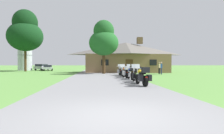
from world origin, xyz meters
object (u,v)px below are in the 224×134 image
at_px(tree_left_far, 25,32).
at_px(metal_silo_distant, 25,53).
at_px(motorcycle_black_farthest_in_row, 120,71).
at_px(tree_by_lodge_front, 104,40).
at_px(motorcycle_yellow_nearest_to_camera, 142,77).
at_px(motorcycle_white_fifth_in_row, 124,71).
at_px(motorcycle_silver_second_in_row, 137,75).
at_px(bystander_blue_shirt_beside_signpost, 161,67).
at_px(motorcycle_orange_fourth_in_row, 126,72).
at_px(motorcycle_blue_third_in_row, 131,73).
at_px(parked_silver_sedan_far_left, 48,68).
at_px(bystander_tan_shirt_near_lodge, 159,67).
at_px(parked_silver_suv_far_left, 42,67).

distance_m(tree_left_far, metal_silo_distant, 7.71).
height_order(motorcycle_black_farthest_in_row, tree_by_lodge_front, tree_by_lodge_front).
relative_size(motorcycle_black_farthest_in_row, tree_left_far, 0.18).
distance_m(motorcycle_yellow_nearest_to_camera, motorcycle_white_fifth_in_row, 8.84).
xyz_separation_m(motorcycle_silver_second_in_row, motorcycle_white_fifth_in_row, (0.10, 6.79, 0.00)).
height_order(tree_left_far, metal_silo_distant, tree_left_far).
bearing_deg(bystander_blue_shirt_beside_signpost, motorcycle_silver_second_in_row, 168.39).
height_order(motorcycle_orange_fourth_in_row, bystander_blue_shirt_beside_signpost, bystander_blue_shirt_beside_signpost).
relative_size(motorcycle_silver_second_in_row, tree_by_lodge_front, 0.28).
height_order(motorcycle_yellow_nearest_to_camera, motorcycle_blue_third_in_row, same).
height_order(bystander_blue_shirt_beside_signpost, parked_silver_sedan_far_left, bystander_blue_shirt_beside_signpost).
distance_m(motorcycle_orange_fourth_in_row, bystander_blue_shirt_beside_signpost, 9.27).
xyz_separation_m(motorcycle_white_fifth_in_row, metal_silo_distant, (-18.67, 24.10, 3.15)).
height_order(motorcycle_blue_third_in_row, motorcycle_black_farthest_in_row, same).
bearing_deg(motorcycle_yellow_nearest_to_camera, motorcycle_silver_second_in_row, 82.64).
bearing_deg(motorcycle_black_farthest_in_row, motorcycle_silver_second_in_row, -88.44).
distance_m(motorcycle_white_fifth_in_row, tree_by_lodge_front, 7.93).
height_order(motorcycle_silver_second_in_row, parked_silver_sedan_far_left, motorcycle_silver_second_in_row).
distance_m(motorcycle_white_fifth_in_row, metal_silo_distant, 30.65).
relative_size(motorcycle_yellow_nearest_to_camera, bystander_tan_shirt_near_lodge, 1.24).
bearing_deg(tree_left_far, parked_silver_suv_far_left, 82.40).
xyz_separation_m(motorcycle_white_fifth_in_row, bystander_tan_shirt_near_lodge, (5.85, 6.29, 0.34)).
height_order(motorcycle_blue_third_in_row, motorcycle_white_fifth_in_row, same).
distance_m(motorcycle_yellow_nearest_to_camera, bystander_blue_shirt_beside_signpost, 15.08).
relative_size(bystander_blue_shirt_beside_signpost, parked_silver_sedan_far_left, 0.37).
bearing_deg(motorcycle_yellow_nearest_to_camera, tree_by_lodge_front, 90.96).
relative_size(motorcycle_orange_fourth_in_row, bystander_blue_shirt_beside_signpost, 1.25).
bearing_deg(tree_left_far, bystander_tan_shirt_near_lodge, -27.25).
relative_size(motorcycle_black_farthest_in_row, tree_by_lodge_front, 0.28).
xyz_separation_m(bystander_blue_shirt_beside_signpost, parked_silver_suv_far_left, (-21.06, 20.15, -0.15)).
relative_size(bystander_tan_shirt_near_lodge, bystander_blue_shirt_beside_signpost, 1.01).
height_order(tree_left_far, tree_by_lodge_front, tree_left_far).
distance_m(motorcycle_silver_second_in_row, bystander_tan_shirt_near_lodge, 14.37).
relative_size(tree_by_lodge_front, metal_silo_distant, 0.99).
bearing_deg(motorcycle_white_fifth_in_row, parked_silver_sedan_far_left, 113.39).
distance_m(motorcycle_orange_fourth_in_row, tree_left_far, 26.48).
height_order(motorcycle_silver_second_in_row, metal_silo_distant, metal_silo_distant).
bearing_deg(parked_silver_suv_far_left, motorcycle_orange_fourth_in_row, -52.52).
distance_m(motorcycle_yellow_nearest_to_camera, motorcycle_blue_third_in_row, 4.65).
xyz_separation_m(motorcycle_yellow_nearest_to_camera, bystander_blue_shirt_beside_signpost, (5.89, 13.88, 0.32)).
relative_size(motorcycle_yellow_nearest_to_camera, motorcycle_orange_fourth_in_row, 1.00).
xyz_separation_m(motorcycle_orange_fourth_in_row, motorcycle_white_fifth_in_row, (0.17, 2.11, 0.00)).
bearing_deg(parked_silver_sedan_far_left, motorcycle_white_fifth_in_row, -69.55).
bearing_deg(motorcycle_silver_second_in_row, tree_left_far, 123.01).
height_order(motorcycle_blue_third_in_row, parked_silver_suv_far_left, parked_silver_suv_far_left).
bearing_deg(tree_left_far, tree_by_lodge_front, -37.90).
xyz_separation_m(bystander_blue_shirt_beside_signpost, parked_silver_sedan_far_left, (-18.97, 17.03, -0.29)).
relative_size(motorcycle_orange_fourth_in_row, motorcycle_black_farthest_in_row, 1.00).
relative_size(motorcycle_black_farthest_in_row, parked_silver_sedan_far_left, 0.47).
bearing_deg(bystander_blue_shirt_beside_signpost, parked_silver_suv_far_left, 60.86).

